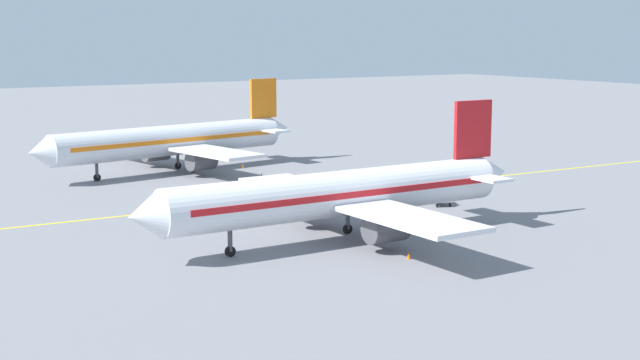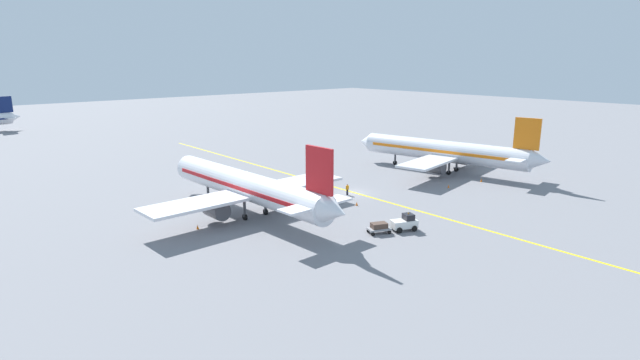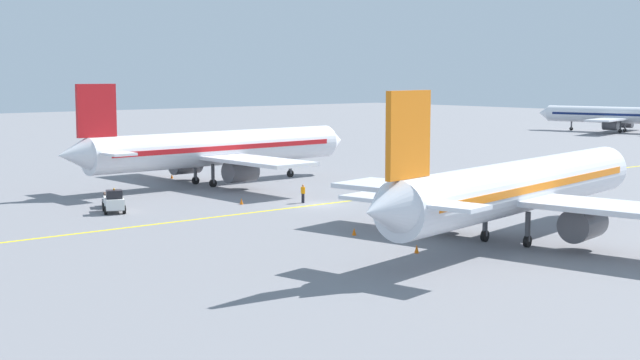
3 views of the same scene
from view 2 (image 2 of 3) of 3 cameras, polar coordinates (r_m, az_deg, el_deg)
name	(u,v)px [view 2 (image 2 of 3)]	position (r m, az deg, el deg)	size (l,w,h in m)	color
ground_plane	(354,193)	(75.26, 3.92, -1.45)	(400.00, 400.00, 0.00)	slate
apron_yellow_centreline	(354,193)	(75.26, 3.92, -1.45)	(0.40, 120.00, 0.01)	yellow
airplane_at_gate	(248,187)	(64.25, -8.28, -0.78)	(28.11, 35.46, 10.60)	white
airplane_adjacent_stand	(445,152)	(90.79, 14.14, 3.18)	(28.48, 35.42, 10.60)	silver
baggage_tug_white	(405,223)	(59.43, 9.66, -4.85)	(3.35, 2.64, 2.11)	white
baggage_cart_trailing	(379,227)	(58.05, 6.76, -5.35)	(2.94, 2.30, 1.24)	gray
ground_crew_worker	(347,189)	(73.65, 3.14, -1.04)	(0.58, 0.24, 1.68)	#23232D
traffic_cone_near_nose	(481,180)	(85.80, 17.96, -0.02)	(0.32, 0.32, 0.55)	orange
traffic_cone_mid_apron	(198,227)	(60.89, -13.81, -5.23)	(0.32, 0.32, 0.55)	orange
traffic_cone_by_wingtip	(449,186)	(80.38, 14.49, -0.68)	(0.32, 0.32, 0.55)	orange
traffic_cone_far_edge	(357,204)	(68.65, 4.22, -2.70)	(0.32, 0.32, 0.55)	orange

